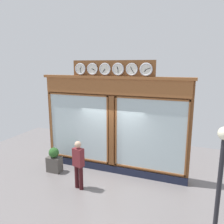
# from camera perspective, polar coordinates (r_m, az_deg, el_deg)

# --- Properties ---
(ground_plane) EXTENTS (14.00, 14.00, 0.00)m
(ground_plane) POSITION_cam_1_polar(r_m,az_deg,el_deg) (7.08, -9.06, -24.28)
(ground_plane) COLOR slate
(shop_facade) EXTENTS (5.81, 0.42, 4.31)m
(shop_facade) POSITION_cam_1_polar(r_m,az_deg,el_deg) (8.65, 0.30, -3.05)
(shop_facade) COLOR brown
(shop_facade) RESTS_ON ground_plane
(pedestrian) EXTENTS (0.40, 0.30, 1.69)m
(pedestrian) POSITION_cam_1_polar(r_m,az_deg,el_deg) (7.84, -8.45, -12.56)
(pedestrian) COLOR #3A1316
(pedestrian) RESTS_ON ground_plane
(street_lamp) EXTENTS (0.28, 0.28, 2.92)m
(street_lamp) POSITION_cam_1_polar(r_m,az_deg,el_deg) (5.44, 25.75, -12.93)
(street_lamp) COLOR black
(street_lamp) RESTS_ON ground_plane
(planter_box) EXTENTS (0.56, 0.36, 0.60)m
(planter_box) POSITION_cam_1_polar(r_m,az_deg,el_deg) (9.43, -14.30, -12.66)
(planter_box) COLOR #4C4742
(planter_box) RESTS_ON ground_plane
(planter_shrub) EXTENTS (0.40, 0.40, 0.40)m
(planter_shrub) POSITION_cam_1_polar(r_m,az_deg,el_deg) (9.24, -14.46, -9.86)
(planter_shrub) COLOR #285623
(planter_shrub) RESTS_ON planter_box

